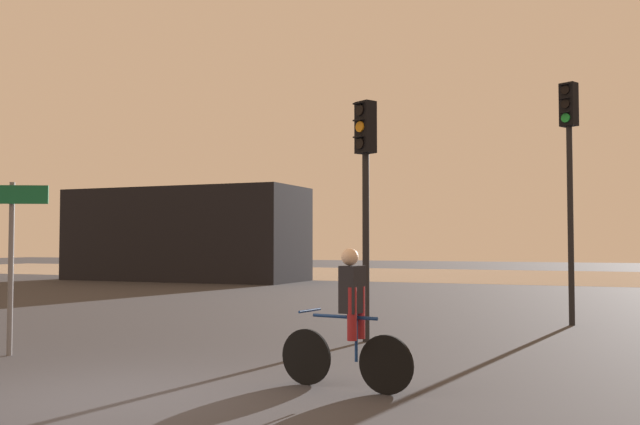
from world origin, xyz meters
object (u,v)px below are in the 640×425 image
at_px(traffic_light_far_right, 569,158).
at_px(distant_building, 185,235).
at_px(traffic_light_center, 365,173).
at_px(direction_sign_post, 11,242).
at_px(cyclist, 350,318).

bearing_deg(traffic_light_far_right, distant_building, -8.85).
xyz_separation_m(traffic_light_center, direction_sign_post, (-4.45, -3.47, -1.19)).
distance_m(distant_building, traffic_light_center, 21.39).
xyz_separation_m(distant_building, direction_sign_post, (9.66, -19.53, -0.38)).
bearing_deg(distant_building, traffic_light_center, -48.71).
height_order(distant_building, traffic_light_far_right, traffic_light_far_right).
relative_size(traffic_light_far_right, traffic_light_center, 1.21).
height_order(traffic_light_far_right, cyclist, traffic_light_far_right).
bearing_deg(direction_sign_post, cyclist, 149.28).
relative_size(distant_building, cyclist, 6.45).
distance_m(traffic_light_center, cyclist, 4.54).
height_order(distant_building, traffic_light_center, distant_building).
distance_m(distant_building, direction_sign_post, 21.79).
bearing_deg(cyclist, traffic_light_far_right, -5.55).
bearing_deg(cyclist, distant_building, 46.29).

